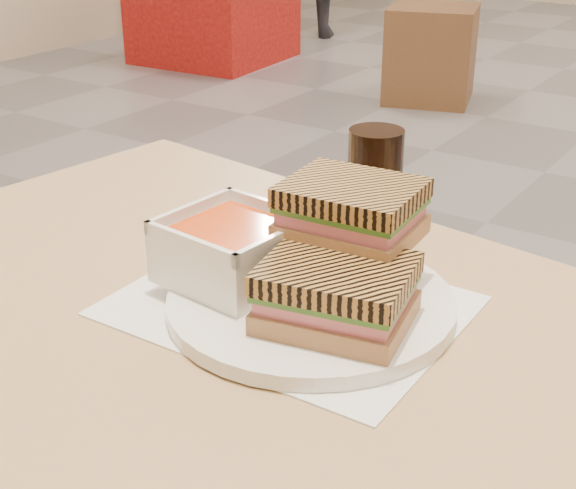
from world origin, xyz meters
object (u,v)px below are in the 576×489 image
Objects in this scene: bg_table_0 at (213,2)px; main_table at (306,475)px; plate at (311,303)px; bg_chair_0l at (173,21)px; soup_bowl at (233,251)px; panini_lower at (337,293)px; bg_chair_0r at (431,54)px; cola_glass at (374,187)px.

main_table is at bearing -50.09° from bg_table_0.
plate is 4.82m from bg_chair_0l.
soup_bowl is 0.30× the size of bg_chair_0l.
panini_lower is at bearing 98.20° from main_table.
bg_table_0 is (-3.01, 3.55, -0.44)m from panini_lower.
main_table is 3.79m from bg_chair_0r.
soup_bowl is 1.00× the size of cola_glass.
panini_lower is at bearing -66.80° from bg_chair_0r.
bg_table_0 is (-3.02, 3.61, -0.28)m from main_table.
main_table reaches higher than bg_chair_0l.
bg_table_0 is (-2.88, 3.53, -0.44)m from soup_bowl.
main_table is at bearing -58.94° from plate.
bg_table_0 is 1.89× the size of bg_chair_0l.
plate is at bearing -80.09° from cola_glass.
bg_chair_0r is (-1.38, 3.20, -0.58)m from cola_glass.
cola_glass is 3.53m from bg_chair_0r.
bg_table_0 is at bearing 129.91° from main_table.
bg_chair_0r is at bearing 112.95° from main_table.
bg_chair_0l is (-3.24, 3.30, -0.61)m from cola_glass.
main_table is at bearing -29.80° from soup_bowl.
cola_glass is 0.16× the size of bg_table_0.
plate is at bearing 148.41° from panini_lower.
soup_bowl is at bearing 150.20° from main_table.
bg_chair_0l is at bearing 132.37° from soup_bowl.
panini_lower is 0.33× the size of bg_chair_0l.
panini_lower reaches higher than plate.
bg_chair_0l is at bearing 132.96° from main_table.
bg_chair_0r is (-1.47, 3.47, -0.39)m from main_table.
plate is 2.11× the size of cola_glass.
cola_glass is 0.25× the size of bg_chair_0r.
cola_glass is 4.47m from bg_table_0.
main_table is at bearing -67.05° from bg_chair_0r.
cola_glass is at bearing -45.51° from bg_chair_0l.
panini_lower is (0.13, -0.02, 0.00)m from soup_bowl.
panini_lower is at bearing -49.68° from bg_table_0.
panini_lower reaches higher than bg_chair_0l.
main_table is at bearing -72.47° from cola_glass.
panini_lower is at bearing -46.61° from bg_chair_0l.
plate reaches higher than bg_chair_0l.
soup_bowl is at bearing -47.63° from bg_chair_0l.
panini_lower is 0.18× the size of bg_table_0.
soup_bowl is at bearing -106.10° from cola_glass.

